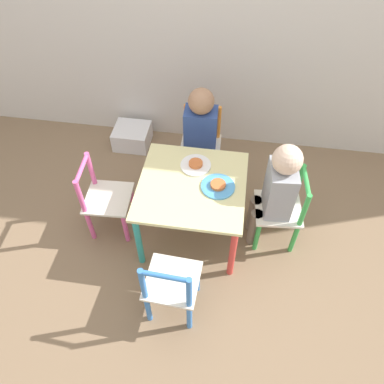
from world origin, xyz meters
The scene contains 11 objects.
ground_plane centered at (0.00, 0.00, 0.00)m, with size 6.00×6.00×0.00m, color #7F664C.
kids_table centered at (0.00, 0.00, 0.37)m, with size 0.58×0.58×0.43m.
chair_orange centered at (-0.02, 0.51, 0.25)m, with size 0.27×0.27×0.51m.
chair_green centered at (0.51, 0.04, 0.25)m, with size 0.28×0.28×0.51m.
chair_pink centered at (-0.51, -0.03, 0.25)m, with size 0.27×0.27×0.51m.
chair_blue centered at (-0.03, -0.51, 0.25)m, with size 0.27×0.27×0.51m.
child_back centered at (-0.02, 0.45, 0.42)m, with size 0.20×0.21×0.71m.
child_right centered at (0.45, 0.04, 0.43)m, with size 0.22×0.21×0.72m.
plate_back centered at (0.00, 0.14, 0.44)m, with size 0.17×0.17×0.03m.
plate_right centered at (0.14, 0.00, 0.44)m, with size 0.18×0.18×0.03m.
storage_bin centered at (-0.57, 0.73, 0.07)m, with size 0.26×0.24×0.15m.
Camera 1 is at (0.20, -1.33, 1.93)m, focal length 35.00 mm.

